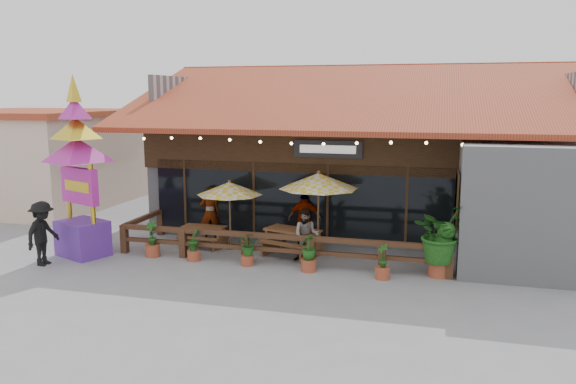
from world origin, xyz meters
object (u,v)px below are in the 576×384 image
(picnic_table_right, at_px, (293,237))
(tropical_plant, at_px, (440,235))
(umbrella_right, at_px, (319,181))
(thai_sign_tower, at_px, (77,155))
(pedestrian, at_px, (42,233))
(umbrella_left, at_px, (230,189))
(picnic_table_left, at_px, (204,233))

(picnic_table_right, relative_size, tropical_plant, 0.99)
(tropical_plant, bearing_deg, umbrella_right, 159.53)
(tropical_plant, bearing_deg, thai_sign_tower, -176.18)
(picnic_table_right, bearing_deg, thai_sign_tower, -164.34)
(pedestrian, bearing_deg, tropical_plant, -79.41)
(umbrella_left, bearing_deg, picnic_table_left, -178.71)
(umbrella_left, bearing_deg, umbrella_right, 2.39)
(picnic_table_left, xyz_separation_m, pedestrian, (-3.69, -3.08, 0.49))
(umbrella_left, height_order, pedestrian, umbrella_left)
(umbrella_right, relative_size, pedestrian, 1.67)
(umbrella_right, height_order, picnic_table_left, umbrella_right)
(umbrella_right, distance_m, pedestrian, 8.24)
(picnic_table_left, bearing_deg, pedestrian, -140.12)
(umbrella_left, relative_size, picnic_table_left, 1.79)
(umbrella_right, distance_m, thai_sign_tower, 7.30)
(umbrella_left, relative_size, pedestrian, 1.35)
(picnic_table_left, height_order, tropical_plant, tropical_plant)
(umbrella_left, xyz_separation_m, picnic_table_right, (2.13, -0.21, -1.40))
(umbrella_left, height_order, umbrella_right, umbrella_right)
(umbrella_left, distance_m, thai_sign_tower, 4.68)
(tropical_plant, height_order, pedestrian, tropical_plant)
(umbrella_right, height_order, tropical_plant, umbrella_right)
(picnic_table_left, xyz_separation_m, picnic_table_right, (3.04, -0.18, 0.09))
(picnic_table_left, distance_m, thai_sign_tower, 4.58)
(picnic_table_left, relative_size, pedestrian, 0.76)
(umbrella_right, xyz_separation_m, picnic_table_right, (-0.73, -0.32, -1.74))
(thai_sign_tower, bearing_deg, picnic_table_left, 31.24)
(umbrella_right, relative_size, tropical_plant, 1.54)
(umbrella_right, bearing_deg, picnic_table_right, -156.09)
(picnic_table_left, bearing_deg, tropical_plant, -9.34)
(umbrella_right, xyz_separation_m, pedestrian, (-7.46, -3.22, -1.34))
(picnic_table_left, xyz_separation_m, tropical_plant, (7.42, -1.22, 0.72))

